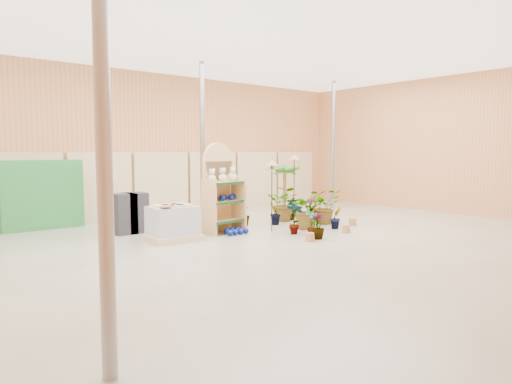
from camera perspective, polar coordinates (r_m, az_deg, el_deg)
room at (r=10.82m, az=0.76°, el=6.11°), size 15.20×12.10×4.70m
display_shelf at (r=11.41m, az=-4.48°, el=0.08°), size 1.01×0.72×2.25m
teddy_bears at (r=11.31m, az=-4.09°, el=2.03°), size 0.83×0.21×0.35m
gazing_balls_shelf at (r=11.32m, az=-4.11°, el=-0.69°), size 0.83×0.28×0.16m
gazing_balls_floor at (r=11.20m, az=-2.59°, el=-4.92°), size 0.63×0.39×0.15m
pallet_stack at (r=10.55m, az=-10.36°, el=-3.84°), size 1.15×0.98×0.82m
charcoal_planters at (r=11.69m, az=-15.48°, el=-2.57°), size 0.80×0.50×1.00m
trellis_stock at (r=13.00m, az=-25.12°, el=-0.34°), size 2.00×0.30×1.80m
offer_sign at (r=12.53m, az=-5.01°, el=3.01°), size 0.50×0.08×2.20m
bird_table_front at (r=11.47m, az=2.00°, el=3.40°), size 0.34×0.34×1.82m
bird_table_right at (r=12.69m, az=4.80°, el=4.08°), size 0.34×0.34×1.94m
bird_table_back at (r=12.79m, az=-18.78°, el=4.00°), size 0.34×0.34×1.98m
palm at (r=14.15m, az=3.61°, el=2.83°), size 0.70×0.70×1.72m
potted_plant_0 at (r=11.20m, az=4.86°, el=-3.25°), size 0.42×0.50×0.80m
potted_plant_1 at (r=12.02m, az=6.95°, el=-2.88°), size 0.41×0.33×0.72m
potted_plant_2 at (r=12.02m, az=6.35°, el=-2.17°), size 1.03×0.93×1.02m
potted_plant_3 at (r=12.77m, az=6.75°, el=-2.24°), size 0.58×0.58×0.80m
potted_plant_4 at (r=13.56m, az=4.58°, el=-2.04°), size 0.43×0.37×0.68m
potted_plant_5 at (r=12.57m, az=2.35°, el=-2.65°), size 0.45×0.41×0.66m
potted_plant_6 at (r=13.28m, az=3.56°, el=-1.45°), size 1.13×1.18×1.02m
potted_plant_7 at (r=10.67m, az=7.70°, el=-4.26°), size 0.42×0.42×0.59m
potted_plant_8 at (r=11.10m, az=6.88°, el=-3.80°), size 0.35×0.26×0.62m
potted_plant_9 at (r=12.16m, az=9.92°, el=-3.14°), size 0.40×0.37×0.59m
potted_plant_10 at (r=12.94m, az=8.57°, el=-1.79°), size 1.00×0.91×0.97m
potted_plant_11 at (r=12.40m, az=-1.62°, el=-2.72°), size 0.45×0.45×0.67m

